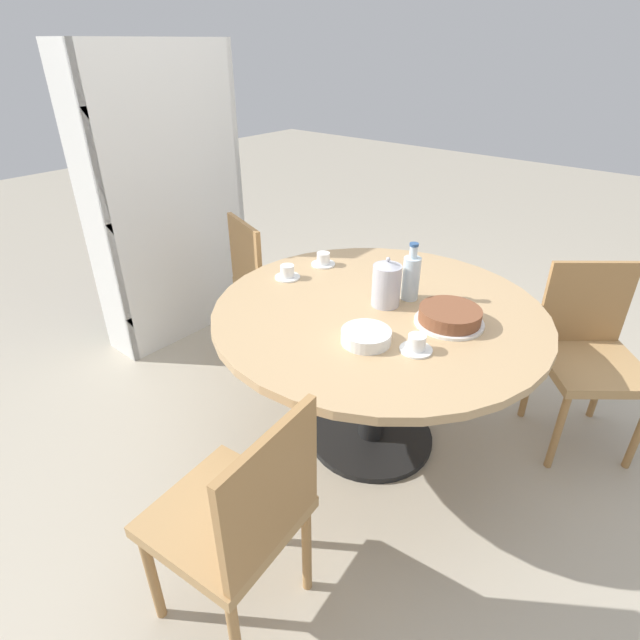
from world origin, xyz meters
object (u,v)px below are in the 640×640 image
(chair_a, at_px, (239,517))
(coffee_pot, at_px, (386,284))
(bookshelf, at_px, (169,205))
(chair_c, at_px, (269,282))
(chair_b, at_px, (589,352))
(cake_main, at_px, (450,316))
(cup_a, at_px, (416,345))
(cup_c, at_px, (287,273))
(water_bottle, at_px, (411,277))
(cup_b, at_px, (323,260))

(chair_a, xyz_separation_m, coffee_pot, (1.02, 0.17, 0.36))
(chair_a, relative_size, bookshelf, 0.50)
(chair_c, relative_size, bookshelf, 0.50)
(chair_c, relative_size, coffee_pot, 3.94)
(chair_b, distance_m, coffee_pot, 1.02)
(chair_b, bearing_deg, bookshelf, 154.15)
(bookshelf, height_order, cake_main, bookshelf)
(cup_a, bearing_deg, coffee_pot, 51.07)
(cup_a, xyz_separation_m, cup_c, (0.17, 0.80, 0.00))
(chair_c, relative_size, water_bottle, 3.35)
(water_bottle, height_order, cup_b, water_bottle)
(coffee_pot, distance_m, cup_b, 0.51)
(chair_a, xyz_separation_m, water_bottle, (1.14, 0.12, 0.36))
(chair_c, distance_m, cup_b, 0.55)
(bookshelf, xyz_separation_m, cup_c, (-0.13, -1.10, -0.09))
(cup_b, distance_m, cup_c, 0.23)
(chair_b, bearing_deg, cup_c, 169.93)
(cup_a, bearing_deg, bookshelf, 81.12)
(chair_a, relative_size, water_bottle, 3.35)
(bookshelf, height_order, coffee_pot, bookshelf)
(water_bottle, relative_size, cup_b, 2.12)
(bookshelf, xyz_separation_m, coffee_pot, (-0.06, -1.62, -0.02))
(chair_c, xyz_separation_m, bookshelf, (-0.16, 0.67, 0.37))
(chair_b, height_order, cake_main, chair_b)
(bookshelf, relative_size, coffee_pot, 7.94)
(cup_b, bearing_deg, water_bottle, -95.08)
(coffee_pot, distance_m, cup_a, 0.38)
(cake_main, bearing_deg, chair_b, -35.94)
(cake_main, bearing_deg, cup_c, 96.63)
(chair_b, relative_size, water_bottle, 3.35)
(chair_a, height_order, chair_b, same)
(bookshelf, relative_size, cup_c, 14.34)
(chair_a, xyz_separation_m, cake_main, (1.05, -0.12, 0.29))
(bookshelf, bearing_deg, coffee_pot, 87.75)
(chair_c, bearing_deg, cup_c, 165.52)
(chair_a, bearing_deg, cup_c, -150.76)
(chair_a, xyz_separation_m, chair_b, (1.65, -0.56, 0.00))
(cup_b, relative_size, cup_c, 1.00)
(cup_b, xyz_separation_m, cup_c, (-0.23, 0.03, 0.00))
(chair_a, xyz_separation_m, cup_a, (0.79, -0.12, 0.28))
(chair_a, bearing_deg, coffee_pot, -176.92)
(coffee_pot, height_order, cake_main, coffee_pot)
(cup_a, xyz_separation_m, cup_b, (0.40, 0.77, 0.00))
(cake_main, bearing_deg, cup_b, 79.74)
(coffee_pot, relative_size, cup_a, 1.81)
(chair_c, xyz_separation_m, cake_main, (-0.20, -1.24, 0.29))
(chair_c, xyz_separation_m, water_bottle, (-0.11, -1.00, 0.36))
(chair_c, relative_size, cup_c, 7.11)
(bookshelf, height_order, cup_b, bookshelf)
(bookshelf, bearing_deg, chair_c, 103.88)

